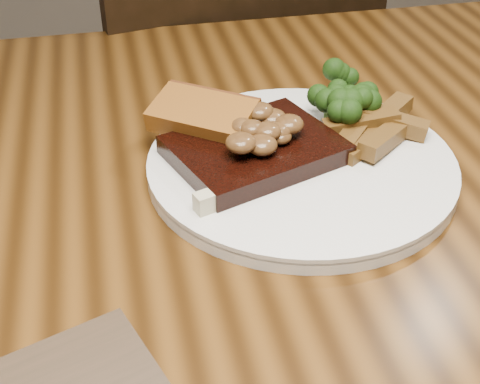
% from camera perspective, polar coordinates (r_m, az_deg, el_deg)
% --- Properties ---
extents(dining_table, '(1.60, 0.90, 0.75)m').
position_cam_1_polar(dining_table, '(0.64, -1.44, -8.91)').
color(dining_table, '#4F2F0F').
rests_on(dining_table, ground).
extents(chair_far, '(0.54, 0.54, 0.97)m').
position_cam_1_polar(chair_far, '(1.23, -1.44, 7.89)').
color(chair_far, black).
rests_on(chair_far, ground).
extents(plate, '(0.33, 0.33, 0.01)m').
position_cam_1_polar(plate, '(0.63, 5.23, 2.14)').
color(plate, white).
rests_on(plate, dining_table).
extents(steak, '(0.18, 0.16, 0.02)m').
position_cam_1_polar(steak, '(0.62, 1.28, 3.51)').
color(steak, black).
rests_on(steak, plate).
extents(steak_bone, '(0.14, 0.06, 0.02)m').
position_cam_1_polar(steak_bone, '(0.58, 2.42, 0.73)').
color(steak_bone, '#C0B995').
rests_on(steak_bone, plate).
extents(mushroom_pile, '(0.08, 0.08, 0.03)m').
position_cam_1_polar(mushroom_pile, '(0.61, 0.91, 5.42)').
color(mushroom_pile, brown).
rests_on(mushroom_pile, steak).
extents(garlic_bread, '(0.11, 0.10, 0.02)m').
position_cam_1_polar(garlic_bread, '(0.65, -3.17, 5.04)').
color(garlic_bread, '#96581B').
rests_on(garlic_bread, plate).
extents(potato_wedges, '(0.10, 0.10, 0.02)m').
position_cam_1_polar(potato_wedges, '(0.66, 10.98, 4.73)').
color(potato_wedges, brown).
rests_on(potato_wedges, plate).
extents(broccoli_cluster, '(0.08, 0.08, 0.04)m').
position_cam_1_polar(broccoli_cluster, '(0.69, 8.66, 7.32)').
color(broccoli_cluster, '#17320B').
rests_on(broccoli_cluster, plate).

